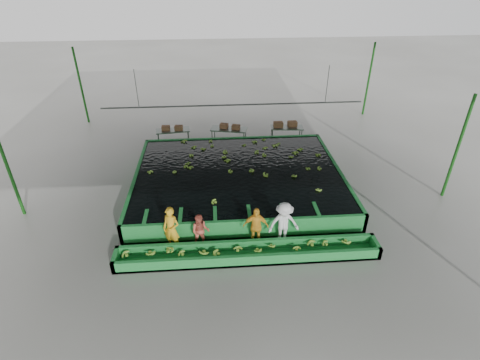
{
  "coord_description": "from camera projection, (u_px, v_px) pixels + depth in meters",
  "views": [
    {
      "loc": [
        -1.13,
        -14.22,
        9.9
      ],
      "look_at": [
        0.0,
        0.5,
        1.0
      ],
      "focal_mm": 28.0,
      "sensor_mm": 36.0,
      "label": 1
    }
  ],
  "objects": [
    {
      "name": "trough_bananas",
      "position": [
        248.0,
        250.0,
        14.05
      ],
      "size": [
        8.55,
        0.57,
        0.11
      ],
      "primitive_type": null,
      "color": "#75A830",
      "rests_on": "sorting_trough"
    },
    {
      "name": "packing_table_mid",
      "position": [
        229.0,
        136.0,
        22.66
      ],
      "size": [
        2.28,
        1.31,
        0.98
      ],
      "primitive_type": null,
      "rotation": [
        0.0,
        0.0,
        -0.22
      ],
      "color": "#59605B",
      "rests_on": "ground"
    },
    {
      "name": "worker_c",
      "position": [
        256.0,
        227.0,
        14.52
      ],
      "size": [
        1.04,
        0.51,
        1.71
      ],
      "primitive_type": "imported",
      "rotation": [
        0.0,
        0.0,
        -0.09
      ],
      "color": "yellow",
      "rests_on": "ground"
    },
    {
      "name": "floating_bananas",
      "position": [
        237.0,
        164.0,
        18.85
      ],
      "size": [
        9.41,
        6.41,
        0.13
      ],
      "primitive_type": null,
      "color": "#75A830",
      "rests_on": "tank_water"
    },
    {
      "name": "ground",
      "position": [
        241.0,
        204.0,
        17.33
      ],
      "size": [
        80.0,
        80.0,
        0.0
      ],
      "primitive_type": "plane",
      "color": "gray",
      "rests_on": "ground"
    },
    {
      "name": "box_stack_left",
      "position": [
        172.0,
        130.0,
        22.38
      ],
      "size": [
        1.25,
        0.37,
        0.27
      ],
      "primitive_type": null,
      "rotation": [
        0.0,
        0.0,
        -0.02
      ],
      "color": "brown",
      "rests_on": "packing_table_left"
    },
    {
      "name": "packing_table_right",
      "position": [
        286.0,
        134.0,
        23.05
      ],
      "size": [
        2.02,
        0.93,
        0.9
      ],
      "primitive_type": null,
      "rotation": [
        0.0,
        0.0,
        -0.07
      ],
      "color": "#59605B",
      "rests_on": "ground"
    },
    {
      "name": "shed_roof",
      "position": [
        241.0,
        100.0,
        14.75
      ],
      "size": [
        20.0,
        22.0,
        0.04
      ],
      "primitive_type": "cube",
      "color": "gray",
      "rests_on": "shed_posts"
    },
    {
      "name": "worker_a",
      "position": [
        171.0,
        229.0,
        14.27
      ],
      "size": [
        0.81,
        0.69,
        1.87
      ],
      "primitive_type": "imported",
      "rotation": [
        0.0,
        0.0,
        -0.43
      ],
      "color": "gold",
      "rests_on": "ground"
    },
    {
      "name": "rail_hanger_right",
      "position": [
        327.0,
        84.0,
        19.86
      ],
      "size": [
        0.04,
        0.04,
        2.0
      ],
      "primitive_type": "cylinder",
      "color": "#59605B",
      "rests_on": "shed_roof"
    },
    {
      "name": "box_stack_right",
      "position": [
        285.0,
        126.0,
        22.88
      ],
      "size": [
        1.44,
        0.45,
        0.31
      ],
      "primitive_type": null,
      "rotation": [
        0.0,
        0.0,
        0.04
      ],
      "color": "brown",
      "rests_on": "packing_table_right"
    },
    {
      "name": "rail_hanger_left",
      "position": [
        136.0,
        89.0,
        19.21
      ],
      "size": [
        0.04,
        0.04,
        2.0
      ],
      "primitive_type": "cylinder",
      "color": "#59605B",
      "rests_on": "shed_roof"
    },
    {
      "name": "sorting_trough",
      "position": [
        248.0,
        253.0,
        14.13
      ],
      "size": [
        10.0,
        1.0,
        0.5
      ],
      "primitive_type": null,
      "color": "#1E8235",
      "rests_on": "ground"
    },
    {
      "name": "flotation_tank",
      "position": [
        238.0,
        179.0,
        18.38
      ],
      "size": [
        10.0,
        8.0,
        0.9
      ],
      "primitive_type": null,
      "color": "#1E8235",
      "rests_on": "ground"
    },
    {
      "name": "worker_b",
      "position": [
        201.0,
        231.0,
        14.44
      ],
      "size": [
        0.77,
        0.63,
        1.49
      ],
      "primitive_type": "imported",
      "rotation": [
        0.0,
        0.0,
        -0.09
      ],
      "color": "#C65643",
      "rests_on": "ground"
    },
    {
      "name": "shed_posts",
      "position": [
        241.0,
        156.0,
        16.04
      ],
      "size": [
        20.0,
        22.0,
        5.0
      ],
      "primitive_type": null,
      "color": "#185B17",
      "rests_on": "ground"
    },
    {
      "name": "tank_water",
      "position": [
        238.0,
        172.0,
        18.17
      ],
      "size": [
        9.7,
        7.7,
        0.0
      ],
      "primitive_type": "cube",
      "color": "black",
      "rests_on": "flotation_tank"
    },
    {
      "name": "worker_d",
      "position": [
        284.0,
        224.0,
        14.55
      ],
      "size": [
        1.25,
        0.78,
        1.87
      ],
      "primitive_type": "imported",
      "rotation": [
        0.0,
        0.0,
        0.07
      ],
      "color": "white",
      "rests_on": "ground"
    },
    {
      "name": "cableway_rail",
      "position": [
        234.0,
        105.0,
        20.05
      ],
      "size": [
        0.08,
        0.08,
        14.0
      ],
      "primitive_type": "cylinder",
      "color": "#59605B",
      "rests_on": "shed_roof"
    },
    {
      "name": "box_stack_mid",
      "position": [
        230.0,
        128.0,
        22.41
      ],
      "size": [
        1.25,
        0.73,
        0.26
      ],
      "primitive_type": null,
      "rotation": [
        0.0,
        0.0,
        -0.35
      ],
      "color": "brown",
      "rests_on": "packing_table_mid"
    },
    {
      "name": "packing_table_left",
      "position": [
        173.0,
        137.0,
        22.65
      ],
      "size": [
        2.07,
        1.03,
        0.91
      ],
      "primitive_type": null,
      "rotation": [
        0.0,
        0.0,
        0.12
      ],
      "color": "#59605B",
      "rests_on": "ground"
    }
  ]
}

